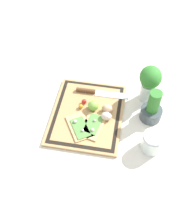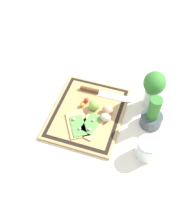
# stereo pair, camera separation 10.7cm
# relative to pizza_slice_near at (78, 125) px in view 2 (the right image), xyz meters

# --- Properties ---
(ground_plane) EXTENTS (6.00, 6.00, 0.00)m
(ground_plane) POSITION_rel_pizza_slice_near_xyz_m (-0.09, 0.02, -0.02)
(ground_plane) COLOR silver
(cutting_board) EXTENTS (0.42, 0.35, 0.02)m
(cutting_board) POSITION_rel_pizza_slice_near_xyz_m (-0.09, 0.02, -0.02)
(cutting_board) COLOR tan
(cutting_board) RESTS_ON ground_plane
(pizza_slice_near) EXTENTS (0.18, 0.16, 0.02)m
(pizza_slice_near) POSITION_rel_pizza_slice_near_xyz_m (0.00, 0.00, 0.00)
(pizza_slice_near) COLOR tan
(pizza_slice_near) RESTS_ON cutting_board
(pizza_slice_far) EXTENTS (0.16, 0.12, 0.02)m
(pizza_slice_far) POSITION_rel_pizza_slice_near_xyz_m (-0.02, 0.06, 0.00)
(pizza_slice_far) COLOR tan
(pizza_slice_far) RESTS_ON cutting_board
(knife) EXTENTS (0.04, 0.28, 0.02)m
(knife) POSITION_rel_pizza_slice_near_xyz_m (-0.22, 0.03, 0.00)
(knife) COLOR silver
(knife) RESTS_ON cutting_board
(egg_brown) EXTENTS (0.04, 0.05, 0.04)m
(egg_brown) POSITION_rel_pizza_slice_near_xyz_m (-0.12, 0.11, 0.02)
(egg_brown) COLOR tan
(egg_brown) RESTS_ON cutting_board
(egg_pink) EXTENTS (0.04, 0.05, 0.04)m
(egg_pink) POSITION_rel_pizza_slice_near_xyz_m (-0.07, 0.12, 0.02)
(egg_pink) COLOR beige
(egg_pink) RESTS_ON cutting_board
(lime) EXTENTS (0.05, 0.05, 0.05)m
(lime) POSITION_rel_pizza_slice_near_xyz_m (-0.12, 0.04, 0.02)
(lime) COLOR #7FB742
(lime) RESTS_ON cutting_board
(cherry_tomato_red) EXTENTS (0.02, 0.02, 0.02)m
(cherry_tomato_red) POSITION_rel_pizza_slice_near_xyz_m (-0.15, -0.01, 0.01)
(cherry_tomato_red) COLOR red
(cherry_tomato_red) RESTS_ON cutting_board
(cherry_tomato_yellow) EXTENTS (0.02, 0.02, 0.02)m
(cherry_tomato_yellow) POSITION_rel_pizza_slice_near_xyz_m (-0.12, -0.02, 0.01)
(cherry_tomato_yellow) COLOR orange
(cherry_tomato_yellow) RESTS_ON cutting_board
(herb_pot) EXTENTS (0.11, 0.11, 0.18)m
(herb_pot) POSITION_rel_pizza_slice_near_xyz_m (-0.13, 0.33, 0.04)
(herb_pot) COLOR #3D474C
(herb_pot) RESTS_ON ground_plane
(sauce_jar) EXTENTS (0.10, 0.10, 0.10)m
(sauce_jar) POSITION_rel_pizza_slice_near_xyz_m (0.04, 0.34, 0.02)
(sauce_jar) COLOR silver
(sauce_jar) RESTS_ON ground_plane
(herb_glass) EXTENTS (0.12, 0.11, 0.21)m
(herb_glass) POSITION_rel_pizza_slice_near_xyz_m (-0.25, 0.30, 0.10)
(herb_glass) COLOR silver
(herb_glass) RESTS_ON ground_plane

